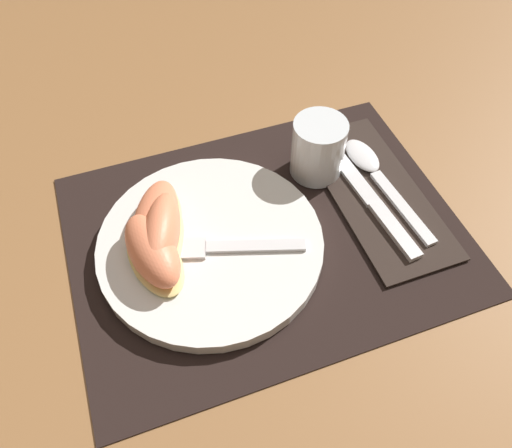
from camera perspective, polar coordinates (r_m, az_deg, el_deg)
ground_plane at (r=0.58m, az=1.15°, el=-1.17°), size 3.00×3.00×0.00m
placemat at (r=0.58m, az=1.16°, el=-1.06°), size 0.45×0.34×0.00m
plate at (r=0.56m, az=-5.13°, el=-2.50°), size 0.25×0.25×0.02m
juice_glass at (r=0.62m, az=7.06°, el=8.27°), size 0.07×0.07×0.08m
napkin at (r=0.63m, az=13.50°, el=3.54°), size 0.11×0.25×0.00m
knife at (r=0.62m, az=12.58°, el=3.32°), size 0.04×0.22×0.01m
spoon at (r=0.65m, az=13.16°, el=6.20°), size 0.04×0.18×0.01m
fork at (r=0.55m, az=-5.04°, el=-2.67°), size 0.17×0.07×0.00m
citrus_wedge_0 at (r=0.56m, az=-11.43°, el=-0.27°), size 0.10×0.14×0.03m
citrus_wedge_1 at (r=0.54m, az=-10.70°, el=-1.27°), size 0.08×0.12×0.05m
citrus_wedge_2 at (r=0.53m, az=-11.72°, el=-3.13°), size 0.07×0.11×0.04m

